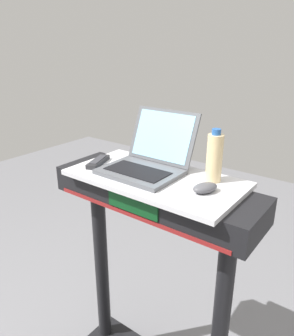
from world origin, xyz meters
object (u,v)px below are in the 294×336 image
at_px(laptop, 148,160).
at_px(water_bottle, 214,157).
at_px(computer_mouse, 205,188).
at_px(tv_remote, 98,162).

xyz_separation_m(laptop, water_bottle, (0.27, 0.06, 0.05)).
bearing_deg(water_bottle, computer_mouse, -77.48).
distance_m(laptop, tv_remote, 0.24).
xyz_separation_m(laptop, computer_mouse, (0.30, -0.05, -0.03)).
bearing_deg(tv_remote, computer_mouse, 2.25).
height_order(computer_mouse, tv_remote, computer_mouse).
xyz_separation_m(computer_mouse, water_bottle, (-0.03, 0.11, 0.08)).
relative_size(laptop, water_bottle, 1.57).
distance_m(laptop, computer_mouse, 0.30).
distance_m(computer_mouse, water_bottle, 0.14).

